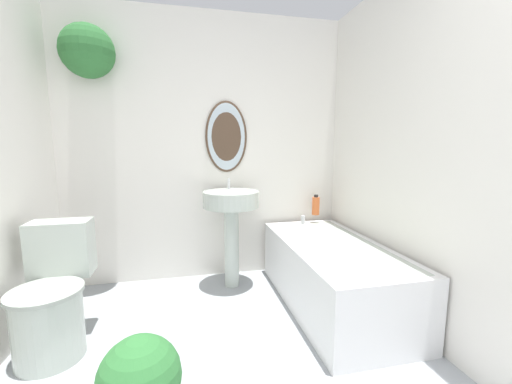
{
  "coord_description": "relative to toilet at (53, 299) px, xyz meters",
  "views": [
    {
      "loc": [
        -0.2,
        -0.25,
        1.22
      ],
      "look_at": [
        0.23,
        1.65,
        0.94
      ],
      "focal_mm": 22.0,
      "sensor_mm": 36.0,
      "label": 1
    }
  ],
  "objects": [
    {
      "name": "wall_back",
      "position": [
        0.86,
        0.93,
        1.0
      ],
      "size": [
        2.63,
        0.41,
        2.4
      ],
      "color": "silver",
      "rests_on": "ground_plane"
    },
    {
      "name": "wall_right",
      "position": [
        2.28,
        -0.41,
        0.88
      ],
      "size": [
        0.06,
        2.78,
        2.4
      ],
      "color": "silver",
      "rests_on": "ground_plane"
    },
    {
      "name": "toilet",
      "position": [
        0.0,
        0.0,
        0.0
      ],
      "size": [
        0.4,
        0.58,
        0.75
      ],
      "color": "#B2BCB2",
      "rests_on": "ground_plane"
    },
    {
      "name": "pedestal_sink",
      "position": [
        1.17,
        0.64,
        0.34
      ],
      "size": [
        0.48,
        0.48,
        0.95
      ],
      "color": "#B2BCB2",
      "rests_on": "ground_plane"
    },
    {
      "name": "bathtub",
      "position": [
        1.88,
        0.14,
        -0.06
      ],
      "size": [
        0.7,
        1.47,
        0.57
      ],
      "color": "silver",
      "rests_on": "ground_plane"
    },
    {
      "name": "shampoo_bottle",
      "position": [
        2.02,
        0.79,
        0.34
      ],
      "size": [
        0.07,
        0.07,
        0.19
      ],
      "color": "#DB6633",
      "rests_on": "bathtub"
    },
    {
      "name": "potted_plant",
      "position": [
        0.59,
        -0.73,
        -0.08
      ],
      "size": [
        0.34,
        0.34,
        0.44
      ],
      "color": "#47474C",
      "rests_on": "ground_plane"
    }
  ]
}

